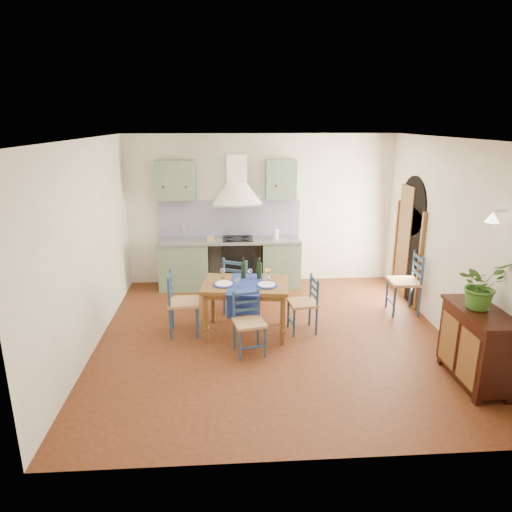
# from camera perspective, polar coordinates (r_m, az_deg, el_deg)

# --- Properties ---
(floor) EXTENTS (5.00, 5.00, 0.00)m
(floor) POSITION_cam_1_polar(r_m,az_deg,el_deg) (6.73, 2.21, -10.14)
(floor) COLOR #401E0D
(floor) RESTS_ON ground
(back_wall) EXTENTS (5.00, 0.96, 2.80)m
(back_wall) POSITION_cam_1_polar(r_m,az_deg,el_deg) (8.50, -2.46, 3.15)
(back_wall) COLOR silver
(back_wall) RESTS_ON ground
(right_wall) EXTENTS (0.26, 5.00, 2.80)m
(right_wall) POSITION_cam_1_polar(r_m,az_deg,el_deg) (7.20, 22.26, 1.78)
(right_wall) COLOR silver
(right_wall) RESTS_ON ground
(left_wall) EXTENTS (0.04, 5.00, 2.80)m
(left_wall) POSITION_cam_1_polar(r_m,az_deg,el_deg) (6.46, -20.28, 0.98)
(left_wall) COLOR silver
(left_wall) RESTS_ON ground
(ceiling) EXTENTS (5.00, 5.00, 0.01)m
(ceiling) POSITION_cam_1_polar(r_m,az_deg,el_deg) (6.01, 2.51, 14.48)
(ceiling) COLOR silver
(ceiling) RESTS_ON back_wall
(dining_table) EXTENTS (1.32, 1.02, 1.09)m
(dining_table) POSITION_cam_1_polar(r_m,az_deg,el_deg) (6.60, -1.25, -4.14)
(dining_table) COLOR brown
(dining_table) RESTS_ON ground
(chair_near) EXTENTS (0.47, 0.47, 0.85)m
(chair_near) POSITION_cam_1_polar(r_m,az_deg,el_deg) (6.14, -0.92, -8.29)
(chair_near) COLOR navy
(chair_near) RESTS_ON ground
(chair_far) EXTENTS (0.60, 0.60, 0.96)m
(chair_far) POSITION_cam_1_polar(r_m,az_deg,el_deg) (7.34, -2.12, -3.55)
(chair_far) COLOR navy
(chair_far) RESTS_ON ground
(chair_left) EXTENTS (0.45, 0.45, 0.94)m
(chair_left) POSITION_cam_1_polar(r_m,az_deg,el_deg) (6.73, -9.29, -5.80)
(chair_left) COLOR navy
(chair_left) RESTS_ON ground
(chair_right) EXTENTS (0.43, 0.43, 0.84)m
(chair_right) POSITION_cam_1_polar(r_m,az_deg,el_deg) (6.79, 6.09, -5.91)
(chair_right) COLOR navy
(chair_right) RESTS_ON ground
(chair_spare) EXTENTS (0.49, 0.49, 0.99)m
(chair_spare) POSITION_cam_1_polar(r_m,az_deg,el_deg) (7.77, 18.28, -3.13)
(chair_spare) COLOR navy
(chair_spare) RESTS_ON ground
(sideboard) EXTENTS (0.50, 1.05, 0.94)m
(sideboard) POSITION_cam_1_polar(r_m,az_deg,el_deg) (6.04, 25.89, -9.83)
(sideboard) COLOR black
(sideboard) RESTS_ON ground
(potted_plant) EXTENTS (0.63, 0.59, 0.57)m
(potted_plant) POSITION_cam_1_polar(r_m,az_deg,el_deg) (5.83, 26.30, -3.24)
(potted_plant) COLOR #32611E
(potted_plant) RESTS_ON sideboard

